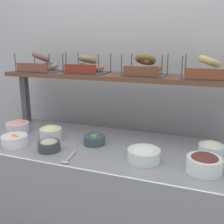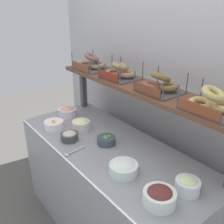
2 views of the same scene
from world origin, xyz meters
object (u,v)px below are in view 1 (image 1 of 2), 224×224
bagel_basket_cinnamon_raisin (145,68)px  bowl_lox_spread (18,126)px  bowl_veggie_mix (95,139)px  bagel_basket_plain (208,71)px  bowl_tuna_salad (49,145)px  serving_spoon_near_plate (68,159)px  bagel_basket_poppy (41,65)px  bowl_cream_cheese (144,154)px  bowl_egg_salad (51,133)px  bowl_fruit_salad (15,140)px  bowl_scallion_spread (211,150)px  bowl_chocolate_spread (204,163)px  bagel_basket_everything (87,66)px

bagel_basket_cinnamon_raisin → bowl_lox_spread: bearing=-164.4°
bowl_veggie_mix → bagel_basket_plain: size_ratio=0.46×
bowl_tuna_salad → serving_spoon_near_plate: 0.20m
serving_spoon_near_plate → bagel_basket_poppy: size_ratio=0.57×
bowl_cream_cheese → bowl_egg_salad: (-0.67, 0.10, 0.01)m
bowl_fruit_salad → bagel_basket_poppy: 0.63m
bowl_scallion_spread → bowl_egg_salad: bearing=-175.9°
bowl_chocolate_spread → bagel_basket_everything: bagel_basket_everything is taller
bowl_cream_cheese → bowl_fruit_salad: (-0.84, -0.07, -0.01)m
bagel_basket_poppy → bowl_chocolate_spread: bearing=-18.0°
bagel_basket_poppy → bowl_fruit_salad: bearing=-80.4°
bowl_veggie_mix → bagel_basket_everything: bearing=122.6°
bowl_scallion_spread → bowl_fruit_salad: bearing=-168.5°
bagel_basket_cinnamon_raisin → bowl_tuna_salad: bearing=-136.7°
bowl_veggie_mix → serving_spoon_near_plate: (-0.04, -0.28, -0.02)m
bowl_veggie_mix → bagel_basket_poppy: (-0.55, 0.24, 0.45)m
bowl_lox_spread → bagel_basket_poppy: 0.50m
bagel_basket_plain → bagel_basket_everything: bearing=179.0°
bowl_scallion_spread → bowl_tuna_salad: bearing=-165.8°
bowl_chocolate_spread → bagel_basket_plain: size_ratio=0.58×
serving_spoon_near_plate → bagel_basket_cinnamon_raisin: bagel_basket_cinnamon_raisin is taller
bowl_lox_spread → bagel_basket_everything: bearing=28.5°
bagel_basket_poppy → bagel_basket_plain: bearing=-0.0°
bowl_scallion_spread → bagel_basket_cinnamon_raisin: bearing=154.5°
bowl_cream_cheese → bowl_veggie_mix: (-0.36, 0.14, -0.01)m
bowl_cream_cheese → bowl_chocolate_spread: (0.32, -0.02, 0.01)m
bowl_lox_spread → bowl_tuna_salad: size_ratio=1.22×
bowl_egg_salad → bagel_basket_plain: bagel_basket_plain is taller
bagel_basket_everything → bagel_basket_cinnamon_raisin: 0.43m
bagel_basket_poppy → bowl_egg_salad: bearing=-49.3°
bowl_veggie_mix → serving_spoon_near_plate: bowl_veggie_mix is taller
bowl_lox_spread → bowl_tuna_salad: 0.46m
bowl_tuna_salad → serving_spoon_near_plate: size_ratio=0.78×
bowl_fruit_salad → serving_spoon_near_plate: (0.43, -0.08, -0.03)m
bowl_veggie_mix → bagel_basket_everything: (-0.17, 0.26, 0.45)m
bowl_cream_cheese → bowl_lox_spread: size_ratio=1.10×
bowl_cream_cheese → bagel_basket_cinnamon_raisin: (-0.10, 0.39, 0.44)m
bowl_cream_cheese → bowl_scallion_spread: (0.35, 0.18, 0.01)m
bowl_cream_cheese → bowl_egg_salad: 0.68m
serving_spoon_near_plate → bagel_basket_everything: size_ratio=0.63×
bowl_tuna_salad → bowl_cream_cheese: bearing=5.9°
bowl_lox_spread → bowl_egg_salad: bearing=-7.6°
bowl_veggie_mix → bowl_tuna_salad: bowl_tuna_salad is taller
bagel_basket_plain → bowl_chocolate_spread: bearing=-86.7°
serving_spoon_near_plate → bagel_basket_poppy: (-0.51, 0.52, 0.47)m
bagel_basket_everything → bowl_cream_cheese: bearing=-36.8°
bagel_basket_everything → bowl_tuna_salad: bearing=-96.7°
serving_spoon_near_plate → bagel_basket_poppy: bearing=134.1°
bowl_cream_cheese → bowl_scallion_spread: bowl_scallion_spread is taller
bowl_lox_spread → bowl_veggie_mix: 0.63m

